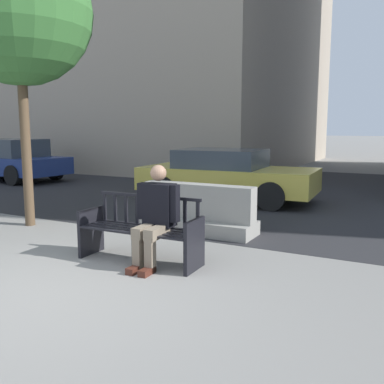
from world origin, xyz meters
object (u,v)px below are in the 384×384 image
(seated_person, at_px, (156,214))
(car_taxi_near, at_px, (226,175))
(street_bench, at_px, (140,232))
(jersey_barrier_centre, at_px, (198,213))
(car_sedan_far, at_px, (8,160))
(street_tree, at_px, (18,11))

(seated_person, bearing_deg, car_taxi_near, 103.42)
(street_bench, height_order, jersey_barrier_centre, street_bench)
(seated_person, height_order, jersey_barrier_centre, seated_person)
(street_bench, xyz_separation_m, car_sedan_far, (-9.20, 5.36, 0.30))
(street_tree, distance_m, car_sedan_far, 8.23)
(street_bench, height_order, seated_person, seated_person)
(seated_person, bearing_deg, street_bench, 169.91)
(street_bench, bearing_deg, car_taxi_near, 100.53)
(seated_person, height_order, car_sedan_far, car_sedan_far)
(street_tree, bearing_deg, car_sedan_far, 143.63)
(car_sedan_far, bearing_deg, jersey_barrier_centre, -21.21)
(car_taxi_near, bearing_deg, car_sedan_far, 177.78)
(street_tree, bearing_deg, car_taxi_near, 63.29)
(car_sedan_far, bearing_deg, seated_person, -29.69)
(street_bench, height_order, street_tree, street_tree)
(street_tree, bearing_deg, street_bench, -15.15)
(seated_person, relative_size, car_taxi_near, 0.30)
(jersey_barrier_centre, xyz_separation_m, car_sedan_far, (-9.15, 3.55, 0.36))
(jersey_barrier_centre, relative_size, car_sedan_far, 0.44)
(jersey_barrier_centre, bearing_deg, street_bench, -88.37)
(street_bench, height_order, car_taxi_near, car_taxi_near)
(street_bench, xyz_separation_m, car_taxi_near, (-0.94, 5.04, 0.25))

